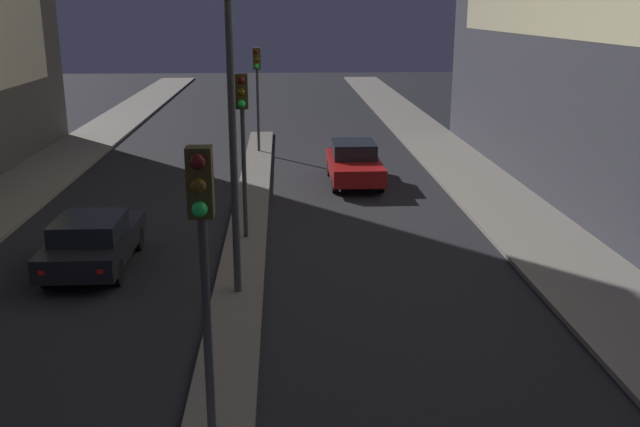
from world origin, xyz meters
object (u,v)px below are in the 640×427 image
at_px(traffic_light_near, 203,238).
at_px(car_right_lane, 354,163).
at_px(car_left_lane, 93,241).
at_px(traffic_light_mid, 243,119).
at_px(street_lamp, 229,36).
at_px(traffic_light_far, 257,76).

xyz_separation_m(traffic_light_near, car_right_lane, (3.63, 16.62, -2.64)).
xyz_separation_m(traffic_light_near, car_left_lane, (-3.63, 8.13, -2.68)).
bearing_deg(traffic_light_mid, car_left_lane, -153.12).
bearing_deg(car_left_lane, street_lamp, -29.14).
distance_m(street_lamp, car_left_lane, 6.47).
relative_size(traffic_light_far, street_lamp, 0.57).
distance_m(car_left_lane, car_right_lane, 11.17).
distance_m(traffic_light_near, car_right_lane, 17.21).
relative_size(traffic_light_mid, street_lamp, 0.57).
xyz_separation_m(traffic_light_far, car_left_lane, (-3.63, -14.04, -2.68)).
height_order(traffic_light_mid, street_lamp, street_lamp).
xyz_separation_m(traffic_light_near, street_lamp, (0.00, 6.11, 2.27)).
distance_m(street_lamp, car_right_lane, 12.15).
relative_size(traffic_light_near, traffic_light_mid, 1.00).
distance_m(traffic_light_far, car_right_lane, 7.15).
height_order(traffic_light_near, car_right_lane, traffic_light_near).
bearing_deg(traffic_light_near, traffic_light_mid, 90.00).
xyz_separation_m(traffic_light_mid, street_lamp, (0.00, -3.87, 2.27)).
height_order(car_left_lane, car_right_lane, car_right_lane).
bearing_deg(traffic_light_mid, street_lamp, -90.00).
height_order(street_lamp, car_left_lane, street_lamp).
height_order(traffic_light_mid, traffic_light_far, same).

